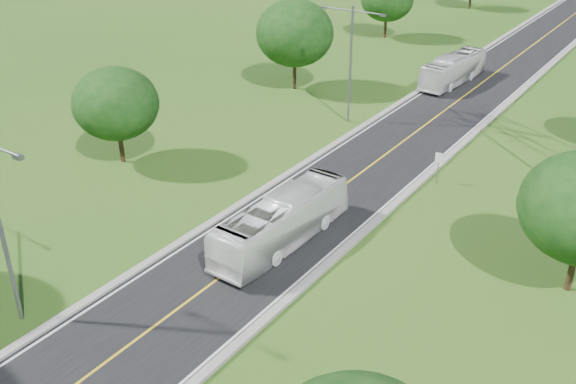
% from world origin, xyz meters
% --- Properties ---
extents(ground, '(260.00, 260.00, 0.00)m').
position_xyz_m(ground, '(0.00, 60.00, 0.00)').
color(ground, '#295718').
rests_on(ground, ground).
extents(road, '(8.00, 150.00, 0.06)m').
position_xyz_m(road, '(0.00, 66.00, 0.03)').
color(road, black).
rests_on(road, ground).
extents(curb_left, '(0.50, 150.00, 0.22)m').
position_xyz_m(curb_left, '(-4.25, 66.00, 0.11)').
color(curb_left, gray).
rests_on(curb_left, ground).
extents(curb_right, '(0.50, 150.00, 0.22)m').
position_xyz_m(curb_right, '(4.25, 66.00, 0.11)').
color(curb_right, gray).
rests_on(curb_right, ground).
extents(speed_limit_sign, '(0.55, 0.09, 2.40)m').
position_xyz_m(speed_limit_sign, '(5.20, 37.98, 1.60)').
color(speed_limit_sign, slate).
rests_on(speed_limit_sign, ground).
extents(streetlight_mid_left, '(5.90, 0.25, 10.00)m').
position_xyz_m(streetlight_mid_left, '(-6.00, 45.00, 5.94)').
color(streetlight_mid_left, slate).
rests_on(streetlight_mid_left, ground).
extents(tree_lb, '(6.30, 6.30, 7.33)m').
position_xyz_m(tree_lb, '(-16.00, 28.00, 4.64)').
color(tree_lb, black).
rests_on(tree_lb, ground).
extents(tree_lc, '(7.56, 7.56, 8.79)m').
position_xyz_m(tree_lc, '(-15.00, 50.00, 5.58)').
color(tree_lc, black).
rests_on(tree_lc, ground).
extents(bus_outbound, '(2.87, 10.90, 3.02)m').
position_xyz_m(bus_outbound, '(0.80, 25.13, 1.57)').
color(bus_outbound, white).
rests_on(bus_outbound, road).
extents(bus_inbound, '(3.24, 10.68, 2.93)m').
position_xyz_m(bus_inbound, '(-2.53, 60.46, 1.53)').
color(bus_inbound, white).
rests_on(bus_inbound, road).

